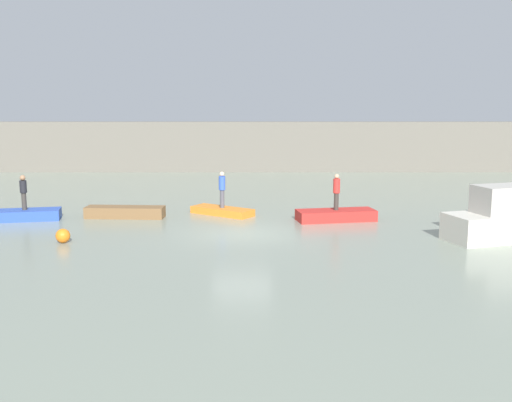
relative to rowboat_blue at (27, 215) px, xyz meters
The scene contains 10 objects.
ground_plane 10.84m from the rowboat_blue, 16.47° to the right, with size 120.00×120.00×0.00m, color gray.
embankment_wall 22.58m from the rowboat_blue, 62.52° to the left, with size 80.00×1.20×3.95m, color #666056.
rowboat_blue is the anchor object (origin of this frame).
rowboat_brown 4.67m from the rowboat_blue, ahead, with size 3.78×0.98×0.54m, color brown.
rowboat_orange 9.40m from the rowboat_blue, ahead, with size 3.22×1.11×0.35m, color orange.
rowboat_red 14.76m from the rowboat_blue, ahead, with size 3.68×1.29×0.51m, color red.
person_blue_shirt 9.47m from the rowboat_blue, ahead, with size 0.32×0.32×1.79m.
person_dark_shirt 1.18m from the rowboat_blue, ahead, with size 0.32×0.32×1.66m.
person_red_shirt 14.81m from the rowboat_blue, ahead, with size 0.32×0.32×1.71m.
mooring_buoy 5.73m from the rowboat_blue, 55.00° to the right, with size 0.57×0.57×0.57m, color orange.
Camera 1 is at (0.59, -25.14, 5.61)m, focal length 42.48 mm.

